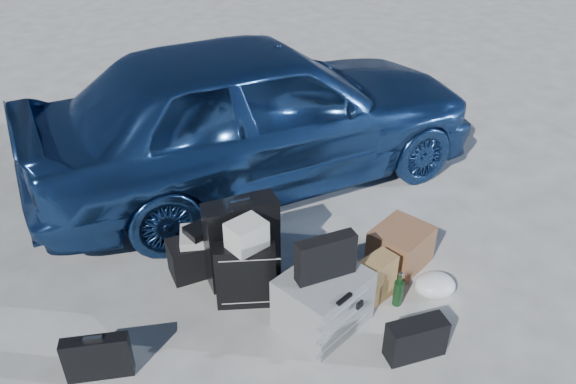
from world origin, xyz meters
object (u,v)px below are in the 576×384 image
object	(u,v)px
cardboard_box	(400,247)
car	(257,111)
suitcase_left	(242,242)
duffel_bag	(208,253)
suitcase_right	(246,275)
green_bottle	(399,289)
pelican_case	(323,300)
briefcase	(98,358)

from	to	relation	value
cardboard_box	car	bearing A→B (deg)	103.09
suitcase_left	duffel_bag	distance (m)	0.39
suitcase_right	cardboard_box	world-z (taller)	suitcase_right
suitcase_left	green_bottle	xyz separation A→B (m)	(0.90, -0.83, -0.22)
car	suitcase_left	world-z (taller)	car
suitcase_left	green_bottle	distance (m)	1.24
cardboard_box	suitcase_right	bearing A→B (deg)	172.06
car	duffel_bag	world-z (taller)	car
car	pelican_case	world-z (taller)	car
pelican_case	green_bottle	bearing A→B (deg)	-28.11
car	briefcase	distance (m)	2.76
cardboard_box	duffel_bag	bearing A→B (deg)	153.94
green_bottle	suitcase_left	bearing A→B (deg)	137.30
duffel_bag	suitcase_left	bearing A→B (deg)	-46.82
suitcase_right	green_bottle	size ratio (longest dim) A/B	1.83
pelican_case	duffel_bag	distance (m)	1.09
duffel_bag	green_bottle	distance (m)	1.54
suitcase_right	cardboard_box	bearing A→B (deg)	16.46
car	pelican_case	distance (m)	2.19
suitcase_right	duffel_bag	size ratio (longest dim) A/B	0.87
pelican_case	car	bearing A→B (deg)	58.68
pelican_case	cardboard_box	size ratio (longest dim) A/B	1.32
cardboard_box	green_bottle	distance (m)	0.50
pelican_case	green_bottle	distance (m)	0.61
briefcase	pelican_case	bearing A→B (deg)	8.23
briefcase	duffel_bag	xyz separation A→B (m)	(1.03, 0.68, -0.01)
duffel_bag	green_bottle	xyz separation A→B (m)	(1.10, -1.08, -0.01)
green_bottle	briefcase	bearing A→B (deg)	169.31
suitcase_right	green_bottle	world-z (taller)	suitcase_right
car	green_bottle	world-z (taller)	car
car	suitcase_left	xyz separation A→B (m)	(-0.80, -1.35, -0.39)
duffel_bag	cardboard_box	world-z (taller)	cardboard_box
pelican_case	green_bottle	world-z (taller)	pelican_case
pelican_case	duffel_bag	xyz separation A→B (m)	(-0.50, 0.97, -0.06)
green_bottle	duffel_bag	bearing A→B (deg)	135.61
suitcase_right	cardboard_box	size ratio (longest dim) A/B	1.19
briefcase	cardboard_box	bearing A→B (deg)	18.60
suitcase_left	duffel_bag	size ratio (longest dim) A/B	1.19
cardboard_box	green_bottle	bearing A→B (deg)	-129.54
suitcase_left	green_bottle	world-z (taller)	suitcase_left
briefcase	duffel_bag	world-z (taller)	briefcase
suitcase_right	duffel_bag	world-z (taller)	suitcase_right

